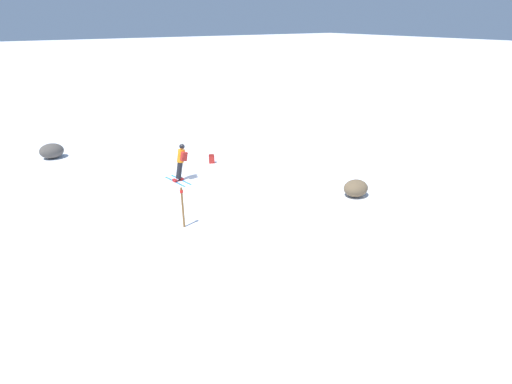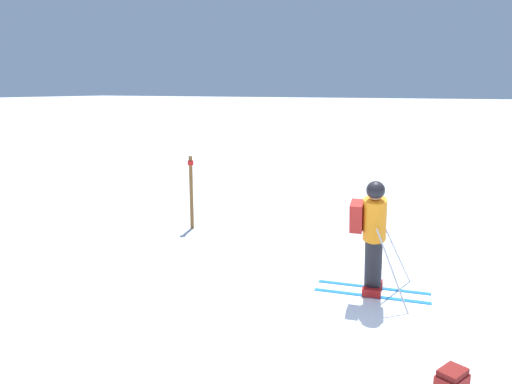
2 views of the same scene
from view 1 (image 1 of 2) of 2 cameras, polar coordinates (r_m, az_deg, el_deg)
The scene contains 6 objects.
ground_plane at distance 20.60m, azimuth -8.67°, elevation 2.12°, with size 300.00×300.00×0.00m, color white.
skier at distance 19.99m, azimuth -10.71°, elevation 4.48°, with size 1.28×1.81×1.87m.
spare_backpack at distance 22.43m, azimuth -6.36°, elevation 4.72°, with size 0.36×0.32×0.50m.
exposed_boulder_0 at distance 18.63m, azimuth 14.07°, elevation 0.54°, with size 1.17×0.99×0.76m, color brown.
exposed_boulder_1 at distance 25.91m, azimuth -27.17°, elevation 5.25°, with size 1.31×1.11×0.85m, color #4C4742.
trail_marker at distance 15.41m, azimuth -10.45°, elevation -1.91°, with size 0.13×0.13×1.66m.
Camera 1 is at (7.87, 17.51, 7.47)m, focal length 28.00 mm.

